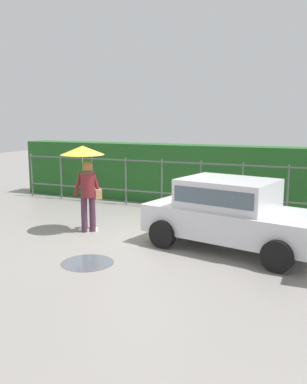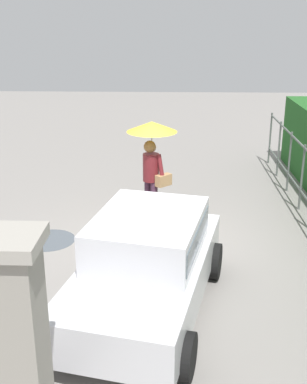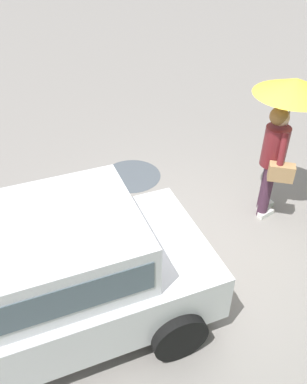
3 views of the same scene
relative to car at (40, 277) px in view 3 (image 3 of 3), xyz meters
The scene contains 4 objects.
ground_plane 2.32m from the car, behind, with size 40.00×40.00×0.00m, color gray.
car is the anchor object (origin of this frame).
pedestrian 3.64m from the car, behind, with size 1.05×1.05×2.09m.
puddle_near 3.18m from the car, 138.77° to the right, with size 1.02×1.02×0.00m, color #4C545B.
Camera 3 is at (2.70, 2.90, 3.88)m, focal length 36.54 mm.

